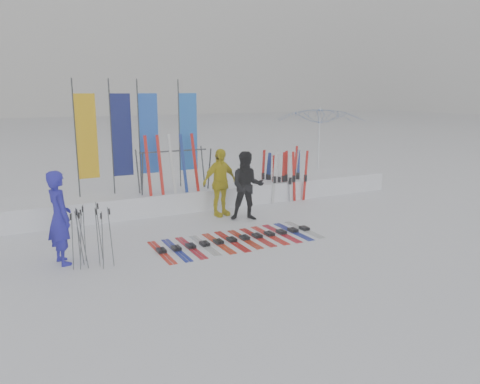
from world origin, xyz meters
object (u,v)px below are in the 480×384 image
person_blue (60,218)px  person_yellow (220,182)px  person_black (247,186)px  ski_row (238,239)px  ski_rack (174,165)px  tent_canopy (319,145)px

person_blue → person_yellow: 4.86m
person_black → person_blue: bearing=-142.2°
person_black → ski_row: 2.07m
person_black → person_yellow: bearing=146.5°
person_blue → person_yellow: size_ratio=1.01×
person_black → ski_rack: (-1.46, 1.76, 0.44)m
tent_canopy → ski_rack: tent_canopy is taller
person_black → person_yellow: person_yellow is taller
ski_rack → person_yellow: bearing=-46.2°
person_blue → tent_canopy: tent_canopy is taller
person_blue → ski_row: person_blue is taller
person_black → person_yellow: 0.88m
person_blue → tent_canopy: bearing=-77.9°
person_blue → person_black: bearing=-88.9°
tent_canopy → ski_row: 7.76m
person_black → ski_row: size_ratio=0.48×
person_yellow → ski_row: bearing=-115.8°
person_blue → tent_canopy: (9.74, 4.58, 0.52)m
person_yellow → tent_canopy: (5.29, 2.60, 0.53)m
person_black → ski_rack: size_ratio=0.92×
person_black → tent_canopy: size_ratio=0.57×
person_black → tent_canopy: tent_canopy is taller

